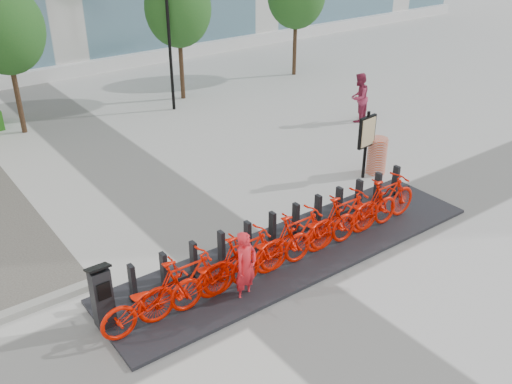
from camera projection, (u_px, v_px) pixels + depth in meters
ground at (260, 278)px, 12.56m from camera, size 120.00×120.00×0.00m
tree_1 at (4, 30)px, 18.67m from camera, size 2.60×2.60×5.10m
tree_2 at (178, 9)px, 22.10m from camera, size 2.60×2.60×5.10m
streetlamp at (168, 28)px, 21.07m from camera, size 2.00×0.20×5.00m
dock_pad at (296, 251)px, 13.44m from camera, size 9.60×2.40×0.08m
dock_rail_posts at (286, 225)px, 13.60m from camera, size 8.02×0.50×0.85m
bike_0 at (153, 300)px, 10.85m from camera, size 2.17×0.76×1.14m
bike_1 at (185, 283)px, 11.20m from camera, size 2.10×0.59×1.26m
bike_2 at (216, 273)px, 11.61m from camera, size 2.17×0.76×1.14m
bike_3 at (245, 259)px, 11.96m from camera, size 2.10×0.59×1.26m
bike_4 at (272, 250)px, 12.37m from camera, size 2.17×0.76×1.14m
bike_5 at (297, 237)px, 12.72m from camera, size 2.10×0.59×1.26m
bike_6 at (321, 229)px, 13.13m from camera, size 2.17×0.76×1.14m
bike_7 at (344, 218)px, 13.48m from camera, size 2.10×0.59×1.26m
bike_8 at (365, 211)px, 13.89m from camera, size 2.17×0.76×1.14m
bike_9 at (385, 201)px, 14.24m from camera, size 2.10×0.59×1.26m
kiosk at (102, 296)px, 10.77m from camera, size 0.43×0.36×1.41m
worker_red at (246, 267)px, 11.58m from camera, size 0.65×0.52×1.57m
pedestrian at (359, 98)px, 20.93m from camera, size 1.07×0.96×1.81m
construction_barrel at (377, 156)px, 17.09m from camera, size 0.67×0.67×1.11m
map_sign at (367, 135)px, 16.42m from camera, size 0.68×0.18×2.07m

